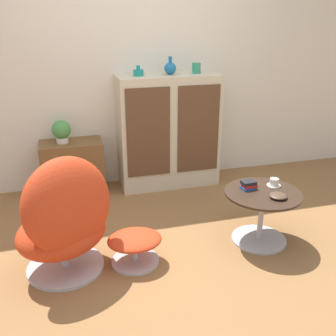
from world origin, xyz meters
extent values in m
plane|color=olive|center=(0.00, 0.00, 0.00)|extent=(12.00, 12.00, 0.00)
cube|color=silver|center=(0.00, 1.66, 1.30)|extent=(6.40, 0.06, 2.60)
cube|color=beige|center=(0.37, 1.43, 0.60)|extent=(1.07, 0.41, 1.21)
cube|color=brown|center=(0.10, 1.22, 0.67)|extent=(0.45, 0.01, 0.92)
cube|color=brown|center=(0.63, 1.22, 0.67)|extent=(0.45, 0.01, 0.92)
cube|color=brown|center=(-0.67, 1.45, 0.28)|extent=(0.63, 0.36, 0.56)
cylinder|color=beige|center=(-0.67, 1.27, 0.24)|extent=(0.20, 0.01, 0.20)
cylinder|color=#B7B7BC|center=(-0.81, 0.09, 0.01)|extent=(0.57, 0.57, 0.02)
cylinder|color=#B7B7BC|center=(-0.81, 0.09, 0.09)|extent=(0.06, 0.06, 0.13)
ellipsoid|color=red|center=(-0.81, 0.09, 0.31)|extent=(0.86, 0.82, 0.32)
ellipsoid|color=red|center=(-0.75, -0.02, 0.58)|extent=(0.79, 0.70, 0.71)
cylinder|color=#B7B7BC|center=(-0.29, 0.02, 0.01)|extent=(0.37, 0.37, 0.02)
cylinder|color=#B7B7BC|center=(-0.29, 0.02, 0.09)|extent=(0.04, 0.04, 0.13)
ellipsoid|color=red|center=(-0.29, 0.02, 0.20)|extent=(0.42, 0.35, 0.09)
cylinder|color=#B7B7BC|center=(0.78, 0.05, 0.01)|extent=(0.46, 0.46, 0.02)
cylinder|color=#B7B7BC|center=(0.78, 0.05, 0.23)|extent=(0.04, 0.04, 0.41)
cylinder|color=#332319|center=(0.78, 0.05, 0.44)|extent=(0.62, 0.62, 0.02)
cylinder|color=teal|center=(0.05, 1.43, 1.24)|extent=(0.11, 0.11, 0.06)
cylinder|color=teal|center=(0.05, 1.43, 1.29)|extent=(0.04, 0.04, 0.04)
ellipsoid|color=#196699|center=(0.39, 1.43, 1.27)|extent=(0.12, 0.12, 0.12)
cylinder|color=#196699|center=(0.39, 1.43, 1.36)|extent=(0.04, 0.04, 0.06)
cylinder|color=#2D8E6B|center=(0.67, 1.43, 1.26)|extent=(0.09, 0.09, 0.11)
cylinder|color=silver|center=(-0.75, 1.45, 0.59)|extent=(0.12, 0.12, 0.06)
sphere|color=#478E47|center=(-0.75, 1.45, 0.70)|extent=(0.19, 0.19, 0.19)
cylinder|color=silver|center=(0.93, 0.14, 0.45)|extent=(0.12, 0.12, 0.01)
cylinder|color=silver|center=(0.93, 0.14, 0.48)|extent=(0.07, 0.07, 0.06)
cube|color=#1E478C|center=(0.69, 0.14, 0.46)|extent=(0.12, 0.09, 0.02)
cube|color=red|center=(0.70, 0.14, 0.48)|extent=(0.11, 0.08, 0.02)
cube|color=black|center=(0.69, 0.15, 0.50)|extent=(0.12, 0.09, 0.03)
ellipsoid|color=#4C3828|center=(0.84, -0.07, 0.47)|extent=(0.14, 0.14, 0.04)
camera|label=1|loc=(-0.73, -2.51, 1.80)|focal=42.00mm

